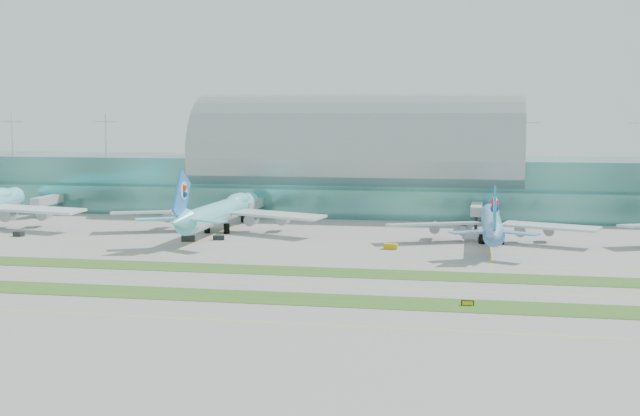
% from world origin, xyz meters
% --- Properties ---
extents(ground, '(700.00, 700.00, 0.00)m').
position_xyz_m(ground, '(0.00, 0.00, 0.00)').
color(ground, gray).
rests_on(ground, ground).
extents(terminal, '(340.00, 69.10, 36.00)m').
position_xyz_m(terminal, '(0.01, 128.79, 14.23)').
color(terminal, '#3D7A75').
rests_on(terminal, ground).
extents(grass_strip_near, '(420.00, 12.00, 0.08)m').
position_xyz_m(grass_strip_near, '(0.00, -28.00, 0.04)').
color(grass_strip_near, '#2D591E').
rests_on(grass_strip_near, ground).
extents(grass_strip_far, '(420.00, 12.00, 0.08)m').
position_xyz_m(grass_strip_far, '(0.00, 2.00, 0.04)').
color(grass_strip_far, '#2D591E').
rests_on(grass_strip_far, ground).
extents(taxiline_a, '(420.00, 0.35, 0.01)m').
position_xyz_m(taxiline_a, '(0.00, -48.00, 0.01)').
color(taxiline_a, yellow).
rests_on(taxiline_a, ground).
extents(taxiline_b, '(420.00, 0.35, 0.01)m').
position_xyz_m(taxiline_b, '(0.00, -14.00, 0.01)').
color(taxiline_b, yellow).
rests_on(taxiline_b, ground).
extents(taxiline_c, '(420.00, 0.35, 0.01)m').
position_xyz_m(taxiline_c, '(0.00, 18.00, 0.01)').
color(taxiline_c, yellow).
rests_on(taxiline_c, ground).
extents(taxiline_d, '(420.00, 0.35, 0.01)m').
position_xyz_m(taxiline_d, '(0.00, 40.00, 0.01)').
color(taxiline_d, yellow).
rests_on(taxiline_d, ground).
extents(airliner_b, '(68.51, 77.63, 21.39)m').
position_xyz_m(airliner_b, '(-32.92, 64.93, 6.60)').
color(airliner_b, '#6CDDEE').
rests_on(airliner_b, ground).
extents(airliner_c, '(59.35, 67.29, 18.54)m').
position_xyz_m(airliner_c, '(48.85, 57.87, 5.72)').
color(airliner_c, '#639BDB').
rests_on(airliner_c, ground).
extents(gse_b, '(3.48, 2.65, 1.43)m').
position_xyz_m(gse_b, '(-88.69, 42.92, 0.72)').
color(gse_b, black).
rests_on(gse_b, ground).
extents(gse_c, '(3.57, 2.45, 1.33)m').
position_xyz_m(gse_c, '(-28.22, 47.20, 0.66)').
color(gse_c, black).
rests_on(gse_c, ground).
extents(gse_d, '(4.21, 3.07, 1.59)m').
position_xyz_m(gse_d, '(-35.92, 42.88, 0.79)').
color(gse_d, black).
rests_on(gse_d, ground).
extents(gse_e, '(3.77, 2.06, 1.48)m').
position_xyz_m(gse_e, '(22.43, 39.41, 0.74)').
color(gse_e, '#C09E0B').
rests_on(gse_e, ground).
extents(gse_f, '(4.41, 2.41, 1.59)m').
position_xyz_m(gse_f, '(47.32, 55.68, 0.79)').
color(gse_f, black).
rests_on(gse_f, ground).
extents(taxiway_sign_east, '(2.48, 0.46, 1.05)m').
position_xyz_m(taxiway_sign_east, '(44.81, -27.75, 0.52)').
color(taxiway_sign_east, black).
rests_on(taxiway_sign_east, ground).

